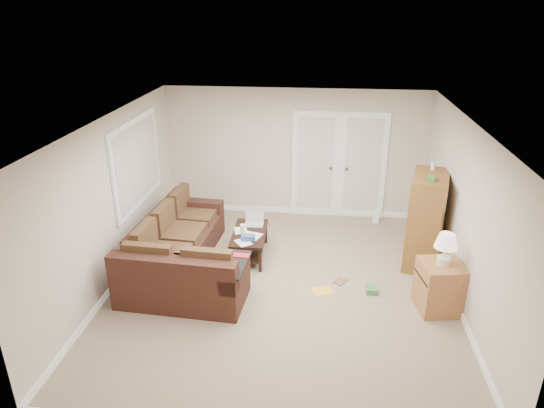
# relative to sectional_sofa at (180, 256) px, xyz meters

# --- Properties ---
(floor) EXTENTS (5.50, 5.50, 0.00)m
(floor) POSITION_rel_sectional_sofa_xyz_m (1.59, -0.15, -0.33)
(floor) COLOR gray
(floor) RESTS_ON ground
(ceiling) EXTENTS (5.00, 5.50, 0.02)m
(ceiling) POSITION_rel_sectional_sofa_xyz_m (1.59, -0.15, 2.17)
(ceiling) COLOR silver
(ceiling) RESTS_ON wall_back
(wall_left) EXTENTS (0.02, 5.50, 2.50)m
(wall_left) POSITION_rel_sectional_sofa_xyz_m (-0.91, -0.15, 0.92)
(wall_left) COLOR beige
(wall_left) RESTS_ON floor
(wall_right) EXTENTS (0.02, 5.50, 2.50)m
(wall_right) POSITION_rel_sectional_sofa_xyz_m (4.09, -0.15, 0.92)
(wall_right) COLOR beige
(wall_right) RESTS_ON floor
(wall_back) EXTENTS (5.00, 0.02, 2.50)m
(wall_back) POSITION_rel_sectional_sofa_xyz_m (1.59, 2.60, 0.92)
(wall_back) COLOR beige
(wall_back) RESTS_ON floor
(wall_front) EXTENTS (5.00, 0.02, 2.50)m
(wall_front) POSITION_rel_sectional_sofa_xyz_m (1.59, -2.90, 0.92)
(wall_front) COLOR beige
(wall_front) RESTS_ON floor
(baseboards) EXTENTS (5.00, 5.50, 0.10)m
(baseboards) POSITION_rel_sectional_sofa_xyz_m (1.59, -0.15, -0.28)
(baseboards) COLOR silver
(baseboards) RESTS_ON floor
(french_doors) EXTENTS (1.80, 0.05, 2.13)m
(french_doors) POSITION_rel_sectional_sofa_xyz_m (2.44, 2.56, 0.71)
(french_doors) COLOR silver
(french_doors) RESTS_ON floor
(window_left) EXTENTS (0.05, 1.92, 1.42)m
(window_left) POSITION_rel_sectional_sofa_xyz_m (-0.88, 0.85, 1.22)
(window_left) COLOR silver
(window_left) RESTS_ON wall_left
(sectional_sofa) EXTENTS (1.87, 2.83, 0.84)m
(sectional_sofa) POSITION_rel_sectional_sofa_xyz_m (0.00, 0.00, 0.00)
(sectional_sofa) COLOR #3C1F17
(sectional_sofa) RESTS_ON floor
(coffee_table) EXTENTS (0.57, 1.09, 0.74)m
(coffee_table) POSITION_rel_sectional_sofa_xyz_m (0.97, 0.74, -0.09)
(coffee_table) COLOR black
(coffee_table) RESTS_ON floor
(tv_armoire) EXTENTS (0.73, 1.04, 1.63)m
(tv_armoire) POSITION_rel_sectional_sofa_xyz_m (3.79, 0.82, 0.44)
(tv_armoire) COLOR brown
(tv_armoire) RESTS_ON floor
(side_cabinet) EXTENTS (0.64, 0.64, 1.16)m
(side_cabinet) POSITION_rel_sectional_sofa_xyz_m (3.79, -0.50, 0.09)
(side_cabinet) COLOR #A56D3C
(side_cabinet) RESTS_ON floor
(space_heater) EXTENTS (0.11, 0.10, 0.27)m
(space_heater) POSITION_rel_sectional_sofa_xyz_m (3.19, 2.30, -0.19)
(space_heater) COLOR white
(space_heater) RESTS_ON floor
(floor_magazine) EXTENTS (0.37, 0.34, 0.01)m
(floor_magazine) POSITION_rel_sectional_sofa_xyz_m (2.20, -0.23, -0.33)
(floor_magazine) COLOR yellow
(floor_magazine) RESTS_ON floor
(floor_greenbox) EXTENTS (0.16, 0.21, 0.08)m
(floor_greenbox) POSITION_rel_sectional_sofa_xyz_m (2.92, -0.17, -0.29)
(floor_greenbox) COLOR #3B813A
(floor_greenbox) RESTS_ON floor
(floor_book) EXTENTS (0.25, 0.27, 0.02)m
(floor_book) POSITION_rel_sectional_sofa_xyz_m (2.40, 0.10, -0.32)
(floor_book) COLOR brown
(floor_book) RESTS_ON floor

